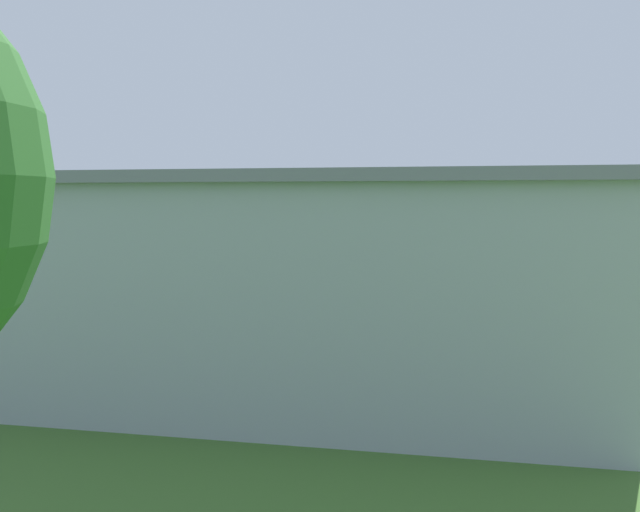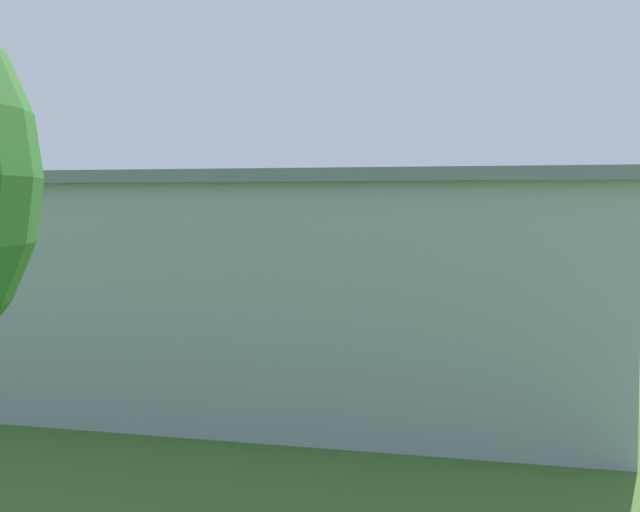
{
  "view_description": "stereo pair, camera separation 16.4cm",
  "coord_description": "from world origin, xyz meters",
  "px_view_note": "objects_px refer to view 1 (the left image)",
  "views": [
    {
      "loc": [
        -10.94,
        64.97,
        6.49
      ],
      "look_at": [
        3.35,
        9.84,
        3.1
      ],
      "focal_mm": 52.49,
      "sensor_mm": 36.0,
      "label": 1
    },
    {
      "loc": [
        -11.1,
        64.93,
        6.49
      ],
      "look_at": [
        3.35,
        9.84,
        3.1
      ],
      "focal_mm": 52.49,
      "sensor_mm": 36.0,
      "label": 2
    }
  ],
  "objects_px": {
    "car_silver": "(586,323)",
    "windsock": "(101,217)",
    "car_blue": "(133,305)",
    "car_white": "(11,304)",
    "biplane": "(315,231)",
    "car_grey": "(244,308)",
    "person_at_fence_line": "(462,315)",
    "hangar": "(265,281)",
    "person_beside_truck": "(609,317)"
  },
  "relations": [
    {
      "from": "car_silver",
      "to": "windsock",
      "type": "bearing_deg",
      "value": -34.04
    },
    {
      "from": "car_blue",
      "to": "car_white",
      "type": "height_order",
      "value": "car_white"
    },
    {
      "from": "biplane",
      "to": "car_grey",
      "type": "height_order",
      "value": "biplane"
    },
    {
      "from": "biplane",
      "to": "car_grey",
      "type": "distance_m",
      "value": 18.94
    },
    {
      "from": "person_at_fence_line",
      "to": "windsock",
      "type": "height_order",
      "value": "windsock"
    },
    {
      "from": "hangar",
      "to": "person_beside_truck",
      "type": "height_order",
      "value": "hangar"
    },
    {
      "from": "hangar",
      "to": "car_blue",
      "type": "distance_m",
      "value": 19.82
    },
    {
      "from": "car_white",
      "to": "person_beside_truck",
      "type": "relative_size",
      "value": 2.92
    },
    {
      "from": "car_white",
      "to": "car_grey",
      "type": "bearing_deg",
      "value": -172.99
    },
    {
      "from": "biplane",
      "to": "windsock",
      "type": "relative_size",
      "value": 1.41
    },
    {
      "from": "car_silver",
      "to": "car_grey",
      "type": "xyz_separation_m",
      "value": [
        17.31,
        -1.73,
        -0.02
      ]
    },
    {
      "from": "person_beside_truck",
      "to": "car_blue",
      "type": "bearing_deg",
      "value": 3.59
    },
    {
      "from": "person_beside_truck",
      "to": "windsock",
      "type": "distance_m",
      "value": 45.67
    },
    {
      "from": "car_grey",
      "to": "windsock",
      "type": "relative_size",
      "value": 0.7
    },
    {
      "from": "biplane",
      "to": "car_blue",
      "type": "height_order",
      "value": "biplane"
    },
    {
      "from": "car_grey",
      "to": "windsock",
      "type": "bearing_deg",
      "value": -49.03
    },
    {
      "from": "car_blue",
      "to": "person_beside_truck",
      "type": "distance_m",
      "value": 24.83
    },
    {
      "from": "car_silver",
      "to": "person_beside_truck",
      "type": "xyz_separation_m",
      "value": [
        -1.16,
        -3.15,
        -0.1
      ]
    },
    {
      "from": "car_grey",
      "to": "person_at_fence_line",
      "type": "bearing_deg",
      "value": -179.72
    },
    {
      "from": "hangar",
      "to": "biplane",
      "type": "bearing_deg",
      "value": -78.08
    },
    {
      "from": "person_beside_truck",
      "to": "windsock",
      "type": "relative_size",
      "value": 0.26
    },
    {
      "from": "car_blue",
      "to": "person_beside_truck",
      "type": "height_order",
      "value": "car_blue"
    },
    {
      "from": "biplane",
      "to": "car_white",
      "type": "xyz_separation_m",
      "value": [
        11.8,
        20.18,
        -3.43
      ]
    },
    {
      "from": "car_blue",
      "to": "person_at_fence_line",
      "type": "height_order",
      "value": "person_at_fence_line"
    },
    {
      "from": "car_grey",
      "to": "windsock",
      "type": "xyz_separation_m",
      "value": [
        20.93,
        -24.11,
        4.33
      ]
    },
    {
      "from": "biplane",
      "to": "windsock",
      "type": "xyz_separation_m",
      "value": [
        19.86,
        -5.51,
        0.87
      ]
    },
    {
      "from": "person_at_fence_line",
      "to": "windsock",
      "type": "bearing_deg",
      "value": -36.65
    },
    {
      "from": "biplane",
      "to": "car_silver",
      "type": "xyz_separation_m",
      "value": [
        -18.37,
        20.32,
        -3.44
      ]
    },
    {
      "from": "biplane",
      "to": "person_beside_truck",
      "type": "xyz_separation_m",
      "value": [
        -19.53,
        17.17,
        -3.54
      ]
    },
    {
      "from": "car_white",
      "to": "person_beside_truck",
      "type": "distance_m",
      "value": 31.48
    },
    {
      "from": "biplane",
      "to": "person_at_fence_line",
      "type": "distance_m",
      "value": 22.6
    },
    {
      "from": "car_grey",
      "to": "car_white",
      "type": "bearing_deg",
      "value": 7.01
    },
    {
      "from": "person_at_fence_line",
      "to": "windsock",
      "type": "distance_m",
      "value": 40.52
    },
    {
      "from": "biplane",
      "to": "car_grey",
      "type": "relative_size",
      "value": 2.0
    },
    {
      "from": "car_white",
      "to": "person_beside_truck",
      "type": "height_order",
      "value": "car_white"
    },
    {
      "from": "hangar",
      "to": "car_grey",
      "type": "distance_m",
      "value": 16.74
    },
    {
      "from": "person_at_fence_line",
      "to": "car_white",
      "type": "bearing_deg",
      "value": 3.86
    },
    {
      "from": "hangar",
      "to": "windsock",
      "type": "height_order",
      "value": "hangar"
    },
    {
      "from": "car_white",
      "to": "windsock",
      "type": "xyz_separation_m",
      "value": [
        8.06,
        -25.69,
        4.29
      ]
    },
    {
      "from": "car_white",
      "to": "person_at_fence_line",
      "type": "relative_size",
      "value": 2.75
    },
    {
      "from": "car_white",
      "to": "person_beside_truck",
      "type": "bearing_deg",
      "value": -174.52
    },
    {
      "from": "hangar",
      "to": "car_grey",
      "type": "xyz_separation_m",
      "value": [
        6.09,
        -15.33,
        -2.85
      ]
    },
    {
      "from": "person_beside_truck",
      "to": "windsock",
      "type": "xyz_separation_m",
      "value": [
        39.4,
        -22.68,
        4.41
      ]
    },
    {
      "from": "car_grey",
      "to": "person_at_fence_line",
      "type": "height_order",
      "value": "person_at_fence_line"
    },
    {
      "from": "hangar",
      "to": "windsock",
      "type": "xyz_separation_m",
      "value": [
        27.03,
        -39.43,
        1.48
      ]
    },
    {
      "from": "car_blue",
      "to": "windsock",
      "type": "distance_m",
      "value": 28.64
    },
    {
      "from": "car_white",
      "to": "person_at_fence_line",
      "type": "bearing_deg",
      "value": -176.14
    },
    {
      "from": "hangar",
      "to": "car_blue",
      "type": "relative_size",
      "value": 5.6
    },
    {
      "from": "car_blue",
      "to": "windsock",
      "type": "height_order",
      "value": "windsock"
    },
    {
      "from": "biplane",
      "to": "car_silver",
      "type": "distance_m",
      "value": 27.61
    }
  ]
}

